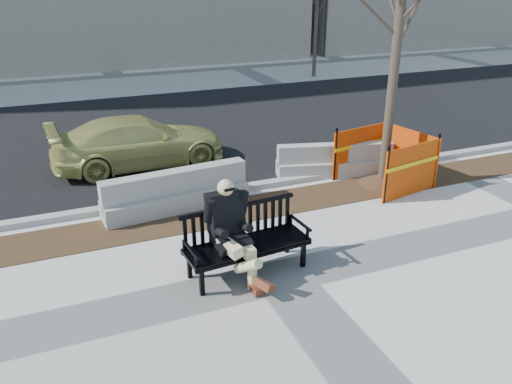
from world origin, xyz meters
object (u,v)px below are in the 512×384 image
bench (247,272)px  jersey_barrier_right (334,175)px  tree_fence (382,183)px  jersey_barrier_left (177,209)px  sedan (141,165)px  seated_man (231,274)px

bench → jersey_barrier_right: bench is taller
bench → tree_fence: bearing=23.9°
jersey_barrier_left → jersey_barrier_right: 4.04m
jersey_barrier_right → jersey_barrier_left: bearing=-158.4°
sedan → jersey_barrier_right: (4.21, -2.48, 0.00)m
seated_man → sedan: seated_man is taller
bench → jersey_barrier_right: bearing=37.8°
sedan → bench: bearing=-176.9°
bench → jersey_barrier_right: 4.82m
bench → tree_fence: (4.31, 2.36, 0.00)m
seated_man → sedan: bearing=89.1°
jersey_barrier_left → seated_man: bearing=-91.7°
seated_man → jersey_barrier_left: size_ratio=0.55×
jersey_barrier_right → bench: bearing=-122.4°
tree_fence → jersey_barrier_left: (-4.78, 0.43, 0.00)m
tree_fence → sedan: size_ratio=1.48×
tree_fence → jersey_barrier_right: 1.19m
seated_man → tree_fence: bearing=22.1°
jersey_barrier_right → sedan: bearing=164.4°
seated_man → jersey_barrier_right: bearing=35.4°
jersey_barrier_left → jersey_barrier_right: size_ratio=1.09×
tree_fence → jersey_barrier_left: tree_fence is taller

